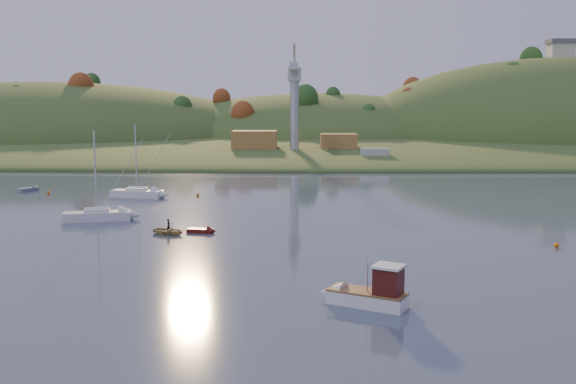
{
  "coord_description": "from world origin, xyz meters",
  "views": [
    {
      "loc": [
        3.64,
        -37.14,
        13.49
      ],
      "look_at": [
        2.09,
        38.46,
        3.24
      ],
      "focal_mm": 40.0,
      "sensor_mm": 36.0,
      "label": 1
    }
  ],
  "objects_px": {
    "sailboat_near": "(97,215)",
    "red_tender": "(206,231)",
    "fishing_boat": "(362,292)",
    "canoe": "(169,231)",
    "sailboat_far": "(137,193)",
    "grey_dinghy": "(32,189)"
  },
  "relations": [
    {
      "from": "fishing_boat",
      "to": "grey_dinghy",
      "type": "height_order",
      "value": "fishing_boat"
    },
    {
      "from": "fishing_boat",
      "to": "red_tender",
      "type": "distance_m",
      "value": 28.36
    },
    {
      "from": "grey_dinghy",
      "to": "sailboat_far",
      "type": "bearing_deg",
      "value": -72.28
    },
    {
      "from": "red_tender",
      "to": "grey_dinghy",
      "type": "distance_m",
      "value": 46.75
    },
    {
      "from": "sailboat_far",
      "to": "grey_dinghy",
      "type": "height_order",
      "value": "sailboat_far"
    },
    {
      "from": "sailboat_far",
      "to": "grey_dinghy",
      "type": "bearing_deg",
      "value": 171.93
    },
    {
      "from": "sailboat_near",
      "to": "canoe",
      "type": "distance_m",
      "value": 12.85
    },
    {
      "from": "fishing_boat",
      "to": "canoe",
      "type": "bearing_deg",
      "value": -25.17
    },
    {
      "from": "sailboat_near",
      "to": "red_tender",
      "type": "bearing_deg",
      "value": -39.9
    },
    {
      "from": "sailboat_far",
      "to": "red_tender",
      "type": "relative_size",
      "value": 3.24
    },
    {
      "from": "grey_dinghy",
      "to": "sailboat_near",
      "type": "bearing_deg",
      "value": -106.05
    },
    {
      "from": "canoe",
      "to": "red_tender",
      "type": "relative_size",
      "value": 1.08
    },
    {
      "from": "fishing_boat",
      "to": "canoe",
      "type": "relative_size",
      "value": 1.81
    },
    {
      "from": "canoe",
      "to": "red_tender",
      "type": "bearing_deg",
      "value": -54.62
    },
    {
      "from": "sailboat_near",
      "to": "grey_dinghy",
      "type": "xyz_separation_m",
      "value": [
        -18.81,
        26.34,
        -0.44
      ]
    },
    {
      "from": "fishing_boat",
      "to": "sailboat_far",
      "type": "bearing_deg",
      "value": -33.4
    },
    {
      "from": "red_tender",
      "to": "fishing_boat",
      "type": "bearing_deg",
      "value": -48.15
    },
    {
      "from": "fishing_boat",
      "to": "red_tender",
      "type": "bearing_deg",
      "value": -32.24
    },
    {
      "from": "sailboat_near",
      "to": "red_tender",
      "type": "relative_size",
      "value": 3.23
    },
    {
      "from": "sailboat_far",
      "to": "grey_dinghy",
      "type": "relative_size",
      "value": 3.12
    },
    {
      "from": "sailboat_near",
      "to": "grey_dinghy",
      "type": "height_order",
      "value": "sailboat_near"
    },
    {
      "from": "fishing_boat",
      "to": "red_tender",
      "type": "xyz_separation_m",
      "value": [
        -14.3,
        24.48,
        -0.66
      ]
    }
  ]
}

